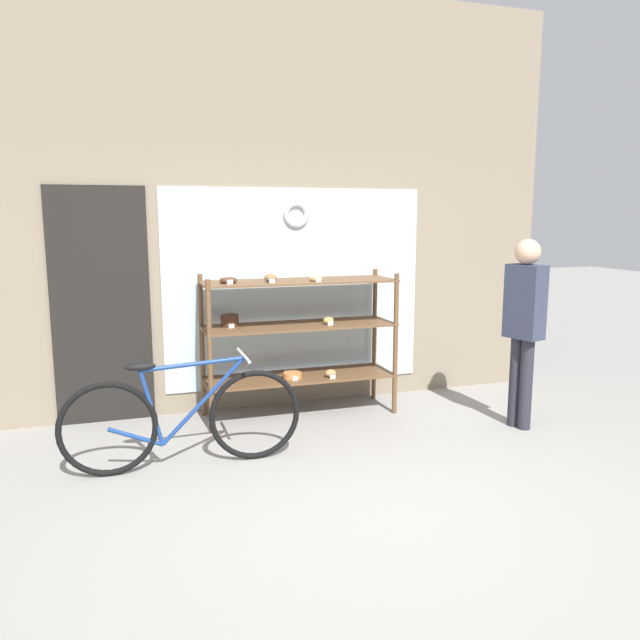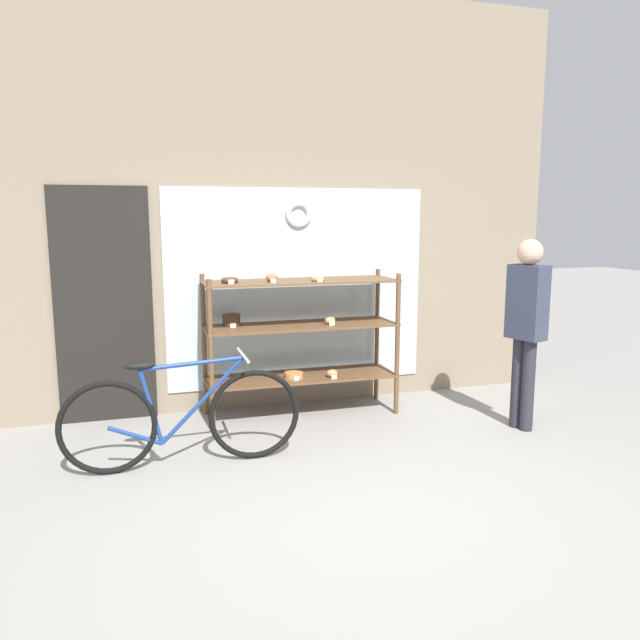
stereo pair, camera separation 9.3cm
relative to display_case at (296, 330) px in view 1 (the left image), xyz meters
The scene contains 5 objects.
ground_plane 2.16m from the display_case, 92.55° to the right, with size 30.00×30.00×0.00m, color gray.
storefront_facade 1.18m from the display_case, 106.93° to the left, with size 5.73×0.13×3.92m.
display_case is the anchor object (origin of this frame).
bicycle 1.53m from the display_case, 140.43° to the right, with size 1.76×0.46×0.83m.
pedestrian 2.01m from the display_case, 28.18° to the right, with size 0.27×0.36×1.65m.
Camera 1 is at (-1.45, -3.41, 1.85)m, focal length 35.00 mm.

